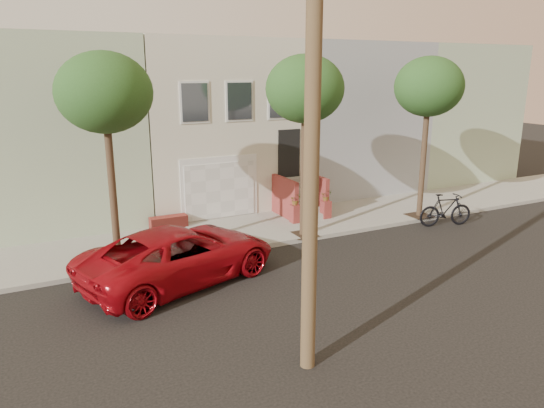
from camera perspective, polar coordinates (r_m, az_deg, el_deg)
name	(u,v)px	position (r m, az deg, el deg)	size (l,w,h in m)	color
ground	(340,282)	(14.81, 7.74, -8.77)	(90.00, 90.00, 0.00)	black
sidewalk	(260,229)	(19.13, -1.31, -2.87)	(40.00, 3.70, 0.15)	gray
house_row	(206,121)	(23.74, -7.51, 9.29)	(33.10, 11.70, 7.00)	beige
tree_left	(105,94)	(15.20, -18.39, 11.70)	(2.70, 2.57, 6.30)	#2D2116
tree_mid	(305,90)	(17.42, 3.74, 12.71)	(2.70, 2.57, 6.30)	#2D2116
tree_right	(429,88)	(20.75, 17.29, 12.43)	(2.70, 2.57, 6.30)	#2D2116
pickup_truck	(180,255)	(14.71, -10.34, -5.65)	(2.68, 5.82, 1.62)	maroon
motorcycle	(446,210)	(20.76, 19.02, -0.62)	(0.61, 2.16, 1.30)	black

